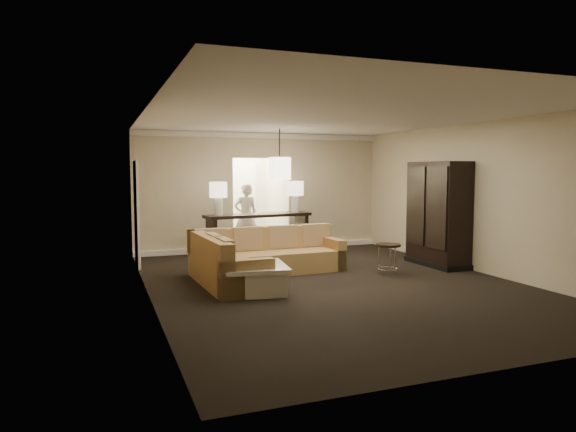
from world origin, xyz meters
name	(u,v)px	position (x,y,z in m)	size (l,w,h in m)	color
ground	(333,283)	(0.00, 0.00, 0.00)	(8.00, 8.00, 0.00)	black
wall_back	(262,192)	(0.00, 4.00, 1.40)	(6.00, 0.04, 2.80)	beige
wall_front	(517,224)	(0.00, -4.00, 1.40)	(6.00, 0.04, 2.80)	beige
wall_left	(148,205)	(-3.00, 0.00, 1.40)	(0.04, 8.00, 2.80)	beige
wall_right	(479,198)	(3.00, 0.00, 1.40)	(0.04, 8.00, 2.80)	beige
ceiling	(334,116)	(0.00, 0.00, 2.80)	(6.00, 8.00, 0.02)	white
crown_molding	(262,136)	(0.00, 3.95, 2.73)	(6.00, 0.10, 0.12)	white
baseboard	(262,247)	(0.00, 3.95, 0.06)	(6.00, 0.10, 0.12)	white
side_door	(137,214)	(-2.97, 2.80, 1.05)	(0.05, 0.90, 2.10)	white
foyer	(246,194)	(0.00, 5.34, 1.30)	(1.44, 2.02, 2.80)	beige
sectional_sofa	(257,259)	(-1.06, 0.90, 0.34)	(2.88, 2.31, 0.85)	brown
coffee_table	(251,278)	(-1.47, -0.11, 0.22)	(1.22, 1.22, 0.45)	silver
console_table	(259,231)	(-0.33, 3.20, 0.56)	(2.49, 0.87, 0.94)	black
armoire	(438,216)	(2.69, 0.80, 1.00)	(0.62, 1.45, 2.08)	black
drink_table	(388,253)	(1.27, 0.33, 0.40)	(0.45, 0.45, 0.57)	black
table_lamp_left	(218,193)	(-1.26, 3.08, 1.42)	(0.38, 0.38, 0.72)	silver
table_lamp_right	(295,191)	(0.61, 3.32, 1.42)	(0.38, 0.38, 0.72)	silver
pendant_light	(280,168)	(0.00, 2.70, 1.95)	(0.38, 0.38, 1.09)	black
person	(246,213)	(-0.31, 4.30, 0.88)	(0.64, 0.42, 1.76)	beige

